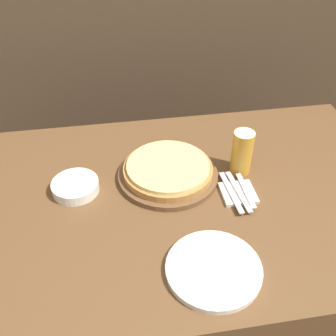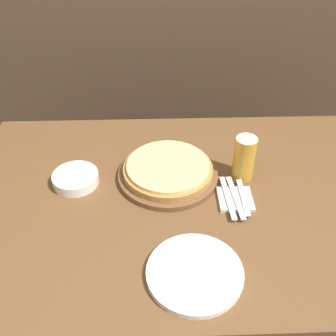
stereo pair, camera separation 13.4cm
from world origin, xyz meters
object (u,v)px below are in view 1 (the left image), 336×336
beer_glass (242,151)px  dinner_knife (238,191)px  fork (231,192)px  spoon (246,190)px  side_bowl (75,186)px  dinner_plate (213,269)px  pizza_on_board (168,171)px

beer_glass → dinner_knife: (-0.04, -0.12, -0.07)m
fork → dinner_knife: 0.02m
dinner_knife → spoon: same height
side_bowl → dinner_knife: size_ratio=0.77×
side_bowl → dinner_knife: (0.53, -0.11, -0.00)m
beer_glass → side_bowl: 0.58m
side_bowl → spoon: side_bowl is taller
side_bowl → fork: side_bowl is taller
spoon → dinner_knife: bearing=180.0°
dinner_plate → spoon: 0.34m
beer_glass → spoon: beer_glass is taller
spoon → pizza_on_board: bearing=152.4°
beer_glass → side_bowl: (-0.57, -0.01, -0.07)m
dinner_plate → side_bowl: 0.54m
side_bowl → dinner_knife: side_bowl is taller
pizza_on_board → dinner_knife: bearing=-30.3°
side_bowl → fork: (0.50, -0.11, -0.00)m
beer_glass → fork: size_ratio=0.79×
beer_glass → dinner_knife: beer_glass is taller
pizza_on_board → side_bowl: 0.32m
dinner_plate → dinner_knife: dinner_plate is taller
beer_glass → dinner_plate: 0.46m
side_bowl → dinner_knife: 0.54m
side_bowl → spoon: size_ratio=0.91×
dinner_knife → spoon: (0.02, -0.00, 0.00)m
pizza_on_board → dinner_plate: size_ratio=1.32×
spoon → fork: bearing=180.0°
dinner_plate → spoon: size_ratio=1.53×
side_bowl → fork: size_ratio=0.77×
pizza_on_board → beer_glass: size_ratio=2.16×
dinner_plate → pizza_on_board: bearing=98.0°
pizza_on_board → fork: size_ratio=1.71×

